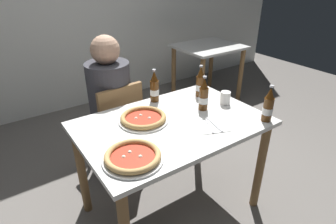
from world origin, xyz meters
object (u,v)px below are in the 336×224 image
(dining_table_main, at_px, (172,137))
(chair_behind_table, at_px, (116,125))
(diner_seated, at_px, (112,112))
(pizza_margherita_near, at_px, (143,118))
(dining_table_background, at_px, (208,57))
(beer_bottle_center, at_px, (200,83))
(beer_bottle_right, at_px, (268,106))
(pizza_marinara_far, at_px, (133,157))
(beer_bottle_extra, at_px, (154,88))
(napkin_with_cutlery, at_px, (212,126))
(paper_cup, at_px, (225,98))
(beer_bottle_left, at_px, (204,96))

(dining_table_main, bearing_deg, chair_behind_table, 102.64)
(diner_seated, bearing_deg, pizza_margherita_near, -90.63)
(dining_table_background, height_order, beer_bottle_center, beer_bottle_center)
(beer_bottle_right, bearing_deg, pizza_marinara_far, 172.66)
(beer_bottle_extra, bearing_deg, napkin_with_cutlery, -79.35)
(chair_behind_table, distance_m, diner_seated, 0.11)
(chair_behind_table, distance_m, pizza_marinara_far, 0.91)
(diner_seated, bearing_deg, paper_cup, -47.09)
(chair_behind_table, height_order, beer_bottle_right, beer_bottle_right)
(dining_table_main, height_order, beer_bottle_left, beer_bottle_left)
(diner_seated, bearing_deg, beer_bottle_extra, -55.69)
(chair_behind_table, relative_size, diner_seated, 0.70)
(chair_behind_table, bearing_deg, beer_bottle_right, 118.55)
(dining_table_main, relative_size, chair_behind_table, 1.41)
(paper_cup, bearing_deg, beer_bottle_extra, 139.38)
(pizza_marinara_far, distance_m, beer_bottle_center, 0.93)
(diner_seated, xyz_separation_m, pizza_marinara_far, (-0.26, -0.87, 0.19))
(chair_behind_table, height_order, dining_table_background, chair_behind_table)
(paper_cup, bearing_deg, beer_bottle_right, -82.68)
(chair_behind_table, xyz_separation_m, pizza_margherita_near, (-0.01, -0.50, 0.29))
(pizza_marinara_far, xyz_separation_m, beer_bottle_right, (0.92, -0.12, 0.08))
(beer_bottle_left, height_order, paper_cup, beer_bottle_left)
(pizza_marinara_far, distance_m, paper_cup, 0.90)
(dining_table_main, bearing_deg, dining_table_background, 41.51)
(pizza_marinara_far, height_order, paper_cup, paper_cup)
(dining_table_background, bearing_deg, paper_cup, -128.01)
(chair_behind_table, height_order, beer_bottle_left, beer_bottle_left)
(dining_table_background, bearing_deg, dining_table_main, -138.49)
(dining_table_background, xyz_separation_m, beer_bottle_center, (-1.12, -1.14, 0.26))
(beer_bottle_center, height_order, beer_bottle_extra, same)
(beer_bottle_extra, relative_size, paper_cup, 2.60)
(beer_bottle_center, bearing_deg, pizza_marinara_far, -152.23)
(dining_table_background, relative_size, napkin_with_cutlery, 3.44)
(dining_table_main, xyz_separation_m, pizza_margherita_near, (-0.15, 0.11, 0.13))
(pizza_marinara_far, bearing_deg, dining_table_background, 39.06)
(beer_bottle_center, bearing_deg, pizza_margherita_near, -169.82)
(pizza_margherita_near, xyz_separation_m, beer_bottle_center, (0.56, 0.10, 0.08))
(diner_seated, height_order, napkin_with_cutlery, diner_seated)
(pizza_marinara_far, bearing_deg, beer_bottle_extra, 48.93)
(dining_table_background, bearing_deg, beer_bottle_right, -121.12)
(beer_bottle_left, relative_size, beer_bottle_right, 1.00)
(dining_table_background, xyz_separation_m, beer_bottle_left, (-1.25, -1.33, 0.26))
(beer_bottle_right, distance_m, napkin_with_cutlery, 0.38)
(beer_bottle_center, xyz_separation_m, beer_bottle_right, (0.10, -0.55, 0.00))
(pizza_margherita_near, xyz_separation_m, beer_bottle_extra, (0.23, 0.22, 0.08))
(beer_bottle_left, distance_m, paper_cup, 0.20)
(napkin_with_cutlery, xyz_separation_m, paper_cup, (0.30, 0.18, 0.04))
(dining_table_background, relative_size, paper_cup, 8.42)
(beer_bottle_right, bearing_deg, chair_behind_table, 124.61)
(dining_table_background, bearing_deg, beer_bottle_extra, -144.98)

